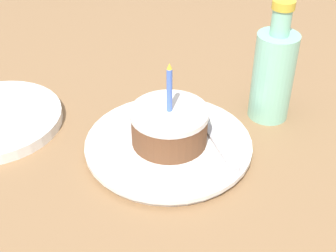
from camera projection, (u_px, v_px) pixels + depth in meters
name	position (u px, v px, depth m)	size (l,w,h in m)	color
ground_plane	(162.00, 158.00, 0.69)	(2.40, 2.40, 0.04)	olive
plate	(168.00, 145.00, 0.67)	(0.24, 0.24, 0.02)	white
cake_slice	(168.00, 127.00, 0.65)	(0.11, 0.11, 0.12)	brown
fork	(209.00, 130.00, 0.68)	(0.14, 0.11, 0.00)	#B2B2B7
bottle	(273.00, 73.00, 0.70)	(0.06, 0.06, 0.19)	#8CD1B2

